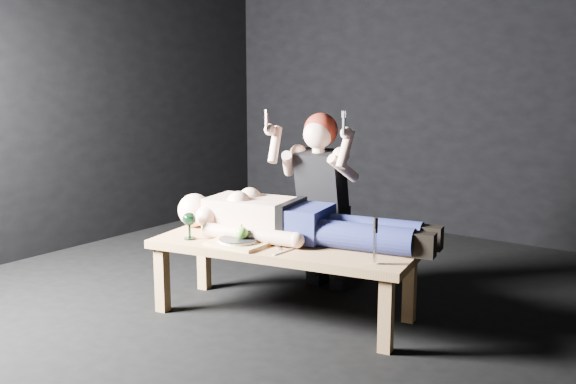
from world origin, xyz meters
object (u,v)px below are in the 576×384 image
object	(u,v)px
serving_tray	(238,243)
carving_knife	(375,241)
table	(283,280)
lying_man	(300,217)
goblet	(189,226)
kneeling_woman	(326,200)

from	to	relation	value
serving_tray	carving_knife	size ratio (longest dim) A/B	1.35
table	serving_tray	distance (m)	0.35
lying_man	goblet	distance (m)	0.67
table	carving_knife	xyz separation A→B (m)	(0.64, -0.06, 0.35)
lying_man	serving_tray	distance (m)	0.41
serving_tray	carving_knife	distance (m)	0.84
goblet	kneeling_woman	bearing A→B (deg)	62.18
serving_tray	lying_man	bearing A→B (deg)	56.68
carving_knife	goblet	bearing A→B (deg)	178.78
table	carving_knife	world-z (taller)	carving_knife
lying_man	serving_tray	world-z (taller)	lying_man
table	lying_man	bearing A→B (deg)	68.96
lying_man	kneeling_woman	world-z (taller)	kneeling_woman
table	goblet	world-z (taller)	goblet
lying_man	serving_tray	bearing A→B (deg)	-134.13
kneeling_woman	serving_tray	xyz separation A→B (m)	(-0.11, -0.77, -0.15)
lying_man	carving_knife	size ratio (longest dim) A/B	6.66
table	carving_knife	size ratio (longest dim) A/B	6.32
kneeling_woman	serving_tray	bearing A→B (deg)	-104.50
kneeling_woman	carving_knife	world-z (taller)	kneeling_woman
kneeling_woman	serving_tray	size ratio (longest dim) A/B	3.65
kneeling_woman	table	bearing A→B (deg)	-88.89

